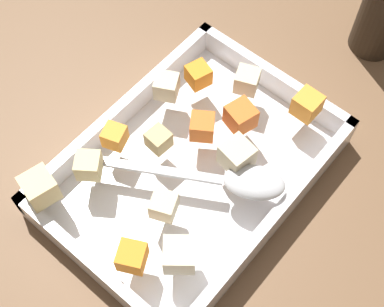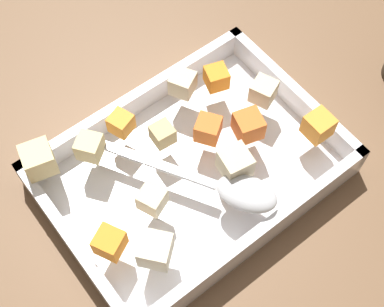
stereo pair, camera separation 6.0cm
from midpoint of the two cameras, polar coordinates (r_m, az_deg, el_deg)
name	(u,v)px [view 1 (the left image)]	position (r m, az deg, el deg)	size (l,w,h in m)	color
ground_plane	(194,190)	(0.64, -2.45, -4.06)	(4.00, 4.00, 0.00)	brown
baking_dish	(192,172)	(0.64, -2.68, -2.16)	(0.32, 0.23, 0.05)	silver
carrot_chunk_corner_se	(241,117)	(0.62, 2.31, 3.61)	(0.03, 0.03, 0.03)	orange
carrot_chunk_far_left	(202,127)	(0.61, -1.72, 2.56)	(0.03, 0.03, 0.03)	orange
carrot_chunk_corner_sw	(198,75)	(0.65, -1.97, 7.92)	(0.03, 0.03, 0.03)	orange
carrot_chunk_near_left	(115,136)	(0.62, -10.78, 1.51)	(0.02, 0.02, 0.02)	orange
carrot_chunk_front_center	(307,105)	(0.64, 9.22, 4.78)	(0.03, 0.03, 0.03)	orange
carrot_chunk_back_center	(132,257)	(0.56, -9.37, -10.81)	(0.03, 0.03, 0.03)	orange
potato_chunk_mid_left	(179,255)	(0.55, -4.51, -10.74)	(0.03, 0.03, 0.03)	beige
potato_chunk_heap_top	(167,86)	(0.65, -5.32, 6.73)	(0.03, 0.03, 0.03)	beige
potato_chunk_corner_ne	(164,206)	(0.57, -5.95, -5.68)	(0.03, 0.03, 0.03)	beige
potato_chunk_near_spoon	(237,155)	(0.59, 1.79, -0.46)	(0.03, 0.03, 0.03)	beige
potato_chunk_rim_edge	(247,81)	(0.65, 3.08, 7.34)	(0.03, 0.03, 0.03)	beige
potato_chunk_center	(157,141)	(0.61, -6.41, 1.07)	(0.02, 0.02, 0.02)	tan
potato_chunk_mid_right	(40,188)	(0.60, -18.27, -3.65)	(0.03, 0.03, 0.03)	#E0CC89
potato_chunk_near_right	(89,165)	(0.61, -13.46, -1.46)	(0.03, 0.03, 0.03)	#E0CC89
serving_spoon	(241,181)	(0.59, 2.23, -3.10)	(0.13, 0.20, 0.02)	silver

